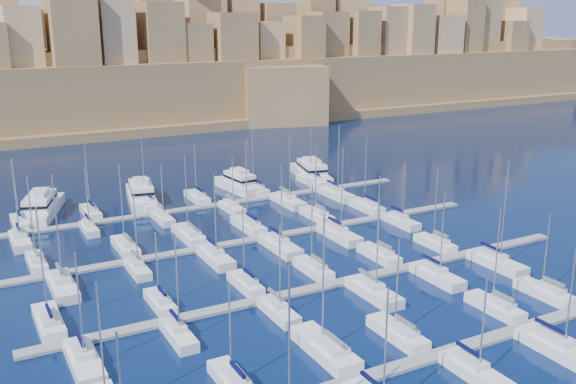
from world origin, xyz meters
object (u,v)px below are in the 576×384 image
sailboat_4 (495,307)px  motor_yacht_a (41,206)px  motor_yacht_d (311,172)px  motor_yacht_b (141,194)px  sailboat_2 (325,349)px  motor_yacht_c (239,183)px

sailboat_4 → motor_yacht_a: size_ratio=0.76×
sailboat_4 → motor_yacht_a: bearing=122.2°
motor_yacht_a → sailboat_4: bearing=-57.8°
sailboat_4 → motor_yacht_d: sailboat_4 is taller
motor_yacht_a → motor_yacht_b: (19.08, -0.40, 0.00)m
sailboat_2 → motor_yacht_c: size_ratio=1.15×
motor_yacht_a → motor_yacht_c: same height
motor_yacht_b → motor_yacht_c: same height
motor_yacht_b → motor_yacht_d: size_ratio=0.95×
sailboat_4 → motor_yacht_d: size_ratio=0.76×
motor_yacht_b → motor_yacht_a: bearing=178.8°
motor_yacht_b → motor_yacht_c: size_ratio=1.21×
motor_yacht_d → sailboat_2: bearing=-119.2°
sailboat_4 → motor_yacht_b: bearing=110.0°
sailboat_2 → motor_yacht_c: sailboat_2 is taller
motor_yacht_c → sailboat_4: bearing=-86.1°
sailboat_4 → motor_yacht_a: (-44.71, 70.87, 0.99)m
sailboat_2 → sailboat_4: 24.68m
motor_yacht_c → sailboat_2: bearing=-106.3°
sailboat_2 → motor_yacht_c: 70.87m
sailboat_4 → motor_yacht_c: sailboat_4 is taller
motor_yacht_b → sailboat_2: bearing=-89.2°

